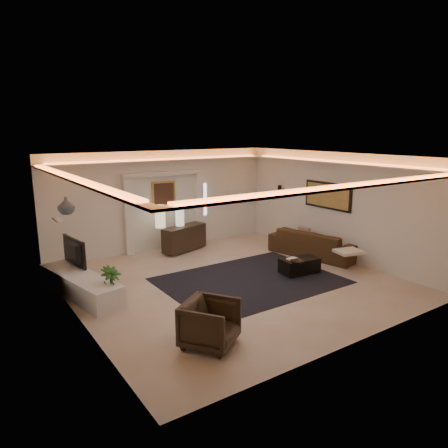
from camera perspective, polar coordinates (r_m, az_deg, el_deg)
floor at (r=9.81m, az=1.00°, el=-7.93°), size 7.00×7.00×0.00m
ceiling at (r=9.19m, az=1.07°, el=9.23°), size 7.00×7.00×0.00m
wall_back at (r=12.37m, az=-8.32°, el=3.24°), size 7.00×0.00×7.00m
wall_front at (r=6.92m, az=17.96°, el=-4.79°), size 7.00×0.00×7.00m
wall_left at (r=7.97m, az=-20.05°, el=-2.67°), size 0.00×7.00×7.00m
wall_right at (r=11.72m, az=15.20°, el=2.41°), size 0.00×7.00×7.00m
cove_soffit at (r=9.22m, az=1.07°, el=7.49°), size 7.00×7.00×0.04m
daylight_slit at (r=13.00m, az=-2.91°, el=3.38°), size 0.25×0.03×1.00m
area_rug at (r=9.88m, az=3.59°, el=-7.77°), size 4.00×3.00×0.01m
pilaster_left at (r=11.90m, az=-13.04°, el=0.96°), size 0.22×0.20×2.20m
pilaster_right at (r=12.88m, az=-3.47°, el=2.15°), size 0.22×0.20×2.20m
alcove_header at (r=12.18m, az=-8.24°, el=6.90°), size 2.52×0.20×0.12m
painting_frame at (r=12.32m, az=-8.29°, el=4.14°), size 0.74×0.04×0.74m
painting_canvas at (r=12.29m, az=-8.24°, el=4.13°), size 0.62×0.02×0.62m
art_panel_frame at (r=11.86m, az=14.08°, el=3.81°), size 0.04×1.64×0.74m
art_panel_gold at (r=11.84m, az=14.00°, el=3.80°), size 0.02×1.50×0.62m
wall_sconce at (r=13.13m, az=7.65°, el=4.82°), size 0.12×0.12×0.22m
wall_niche at (r=9.28m, az=-21.93°, el=0.54°), size 0.10×0.55×0.04m
console at (r=12.17m, az=-5.48°, el=-1.90°), size 1.49×0.85×0.71m
lamp_left at (r=11.92m, az=-8.78°, el=1.11°), size 0.30×0.30×0.64m
lamp_right at (r=12.08m, az=-6.10°, el=1.34°), size 0.30×0.30×0.55m
media_ledge at (r=9.47m, az=-19.14°, el=-7.98°), size 1.15×2.66×0.48m
tv at (r=9.98m, az=-20.47°, el=-3.76°), size 1.11×0.29×0.63m
figurine at (r=10.61m, az=-19.52°, el=-3.43°), size 0.16×0.16×0.38m
ginger_jar at (r=9.68m, az=-20.88°, el=2.37°), size 0.45×0.45×0.38m
plant at (r=8.70m, az=-15.27°, el=-8.29°), size 0.62×0.62×0.82m
sofa at (r=11.95m, az=12.26°, el=-2.59°), size 2.66×1.52×0.73m
throw_blanket at (r=10.67m, az=16.76°, el=-3.65°), size 0.72×0.64×0.07m
throw_pillow at (r=12.20m, az=10.97°, el=-1.31°), size 0.18×0.38×0.36m
coffee_table at (r=10.47m, az=10.33°, el=-5.60°), size 1.00×0.62×0.35m
bowl at (r=10.01m, az=10.08°, el=-4.99°), size 0.34×0.34×0.08m
magazine at (r=10.31m, az=9.35°, el=-4.57°), size 0.29×0.24×0.03m
armchair at (r=6.95m, az=-1.93°, el=-13.54°), size 1.15×1.16×0.77m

